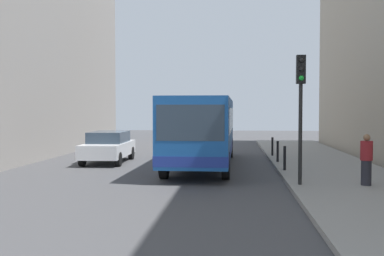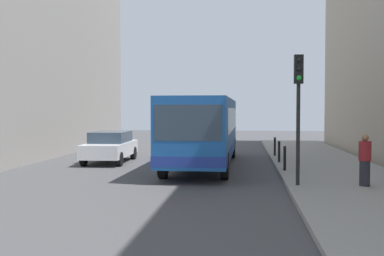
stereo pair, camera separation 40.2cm
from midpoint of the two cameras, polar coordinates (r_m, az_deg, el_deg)
name	(u,v)px [view 1 (the left image)]	position (r m, az deg, el deg)	size (l,w,h in m)	color
ground_plane	(193,180)	(16.86, -0.52, -6.37)	(80.00, 80.00, 0.00)	#424244
sidewalk	(347,180)	(17.19, 17.80, -6.07)	(4.40, 40.00, 0.15)	gray
bus	(203,128)	(20.87, 0.84, 0.04)	(2.65, 11.05, 3.00)	#19519E
car_beside_bus	(108,146)	(22.69, -10.70, -2.20)	(1.96, 4.45, 1.48)	silver
traffic_light	(301,95)	(15.05, 12.43, 4.01)	(0.28, 0.33, 4.10)	black
bollard_near	(285,158)	(18.66, 10.68, -3.65)	(0.11, 0.11, 0.95)	black
bollard_mid	(278,151)	(21.56, 9.93, -2.85)	(0.11, 0.11, 0.95)	black
bollard_far	(272,146)	(24.47, 9.36, -2.24)	(0.11, 0.11, 0.95)	black
pedestrian_near_signal	(366,160)	(15.57, 19.89, -3.70)	(0.38, 0.38, 1.62)	#26262D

